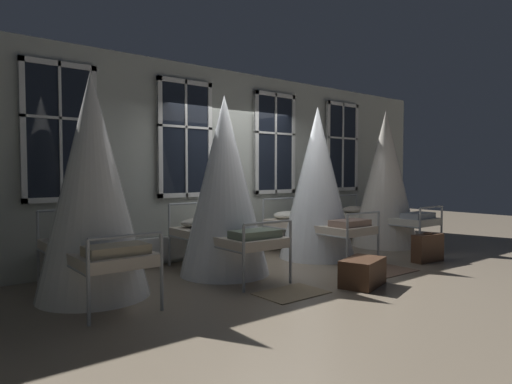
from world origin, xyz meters
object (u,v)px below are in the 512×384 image
cot_first (92,188)px  cot_fourth (385,180)px  cot_third (317,185)px  cot_second (224,188)px  travel_trunk (363,272)px  suitcase_dark (428,248)px

cot_first → cot_fourth: (5.64, 0.04, 0.02)m
cot_first → cot_fourth: bearing=-89.2°
cot_third → cot_first: bearing=90.8°
cot_second → cot_third: size_ratio=0.99×
travel_trunk → cot_fourth: bearing=30.6°
cot_fourth → cot_second: bearing=89.4°
cot_first → cot_second: cot_first is taller
cot_first → cot_fourth: cot_fourth is taller
cot_second → cot_fourth: (3.80, 0.03, 0.06)m
cot_first → travel_trunk: (2.80, -1.64, -1.08)m
cot_second → travel_trunk: cot_second is taller
cot_first → travel_trunk: cot_first is taller
cot_first → suitcase_dark: cot_first is taller
cot_third → suitcase_dark: 2.02m
suitcase_dark → travel_trunk: 2.05m
travel_trunk → suitcase_dark: bearing=8.3°
cot_fourth → cot_third: bearing=89.0°
cot_first → travel_trunk: 3.42m
cot_first → cot_fourth: 5.64m
cot_first → travel_trunk: size_ratio=4.04×
cot_second → suitcase_dark: cot_second is taller
cot_first → suitcase_dark: bearing=-105.2°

